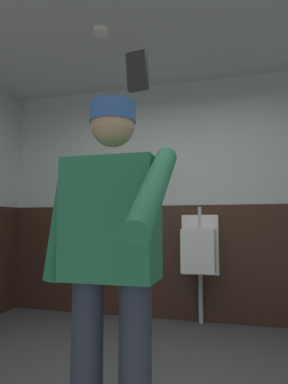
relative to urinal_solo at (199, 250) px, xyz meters
name	(u,v)px	position (x,y,z in m)	size (l,w,h in m)	color
wall_back	(184,198)	(-0.18, 0.22, 0.58)	(4.93, 0.12, 2.71)	silver
wainscot_band_back	(184,262)	(-0.18, 0.14, -0.15)	(4.33, 0.03, 1.26)	#382319
downlight_far	(101,31)	(-0.69, -1.09, 1.92)	(0.14, 0.14, 0.03)	white
urinal_solo	(199,250)	(0.00, 0.00, 0.00)	(0.40, 0.34, 1.24)	white
person	(111,252)	(-0.15, -2.21, 0.15)	(0.63, 0.60, 1.60)	#2D3342
cell_phone	(137,71)	(0.12, -2.72, 0.71)	(0.06, 0.02, 0.11)	black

